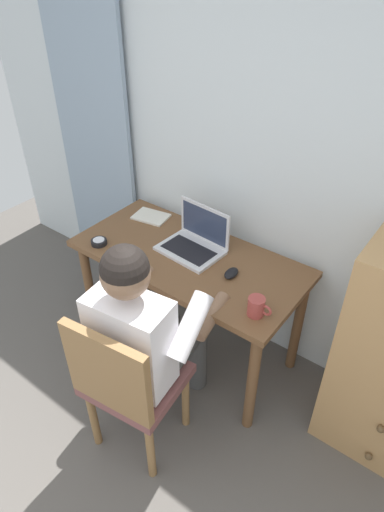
# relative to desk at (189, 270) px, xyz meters

# --- Properties ---
(wall_back) EXTENTS (4.80, 0.05, 2.50)m
(wall_back) POSITION_rel_desk_xyz_m (0.41, 0.38, 0.63)
(wall_back) COLOR silver
(wall_back) RESTS_ON ground_plane
(curtain_panel) EXTENTS (0.65, 0.03, 2.16)m
(curtain_panel) POSITION_rel_desk_xyz_m (-1.02, 0.31, 0.46)
(curtain_panel) COLOR #8EA3B7
(curtain_panel) RESTS_ON ground_plane
(desk) EXTENTS (1.29, 0.62, 0.72)m
(desk) POSITION_rel_desk_xyz_m (0.00, 0.00, 0.00)
(desk) COLOR brown
(desk) RESTS_ON ground_plane
(chair) EXTENTS (0.47, 0.45, 0.88)m
(chair) POSITION_rel_desk_xyz_m (0.18, -0.70, -0.12)
(chair) COLOR brown
(chair) RESTS_ON ground_plane
(person_seated) EXTENTS (0.58, 0.61, 1.20)m
(person_seated) POSITION_rel_desk_xyz_m (0.16, -0.52, 0.06)
(person_seated) COLOR #4C4C4C
(person_seated) RESTS_ON ground_plane
(laptop) EXTENTS (0.36, 0.27, 0.24)m
(laptop) POSITION_rel_desk_xyz_m (-0.01, 0.07, 0.15)
(laptop) COLOR silver
(laptop) RESTS_ON desk
(computer_mouse) EXTENTS (0.07, 0.10, 0.03)m
(computer_mouse) POSITION_rel_desk_xyz_m (0.28, -0.01, 0.12)
(computer_mouse) COLOR black
(computer_mouse) RESTS_ON desk
(desk_clock) EXTENTS (0.09, 0.09, 0.03)m
(desk_clock) POSITION_rel_desk_xyz_m (-0.47, -0.22, 0.12)
(desk_clock) COLOR black
(desk_clock) RESTS_ON desk
(notebook_pad) EXTENTS (0.23, 0.19, 0.01)m
(notebook_pad) POSITION_rel_desk_xyz_m (-0.43, 0.18, 0.11)
(notebook_pad) COLOR silver
(notebook_pad) RESTS_ON desk
(coffee_mug) EXTENTS (0.12, 0.08, 0.09)m
(coffee_mug) POSITION_rel_desk_xyz_m (0.53, -0.18, 0.15)
(coffee_mug) COLOR #9E3D38
(coffee_mug) RESTS_ON desk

